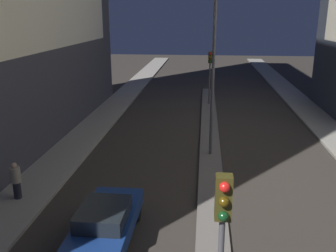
{
  "coord_description": "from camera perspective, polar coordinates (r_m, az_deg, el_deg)",
  "views": [
    {
      "loc": [
        -0.43,
        -2.87,
        7.26
      ],
      "look_at": [
        -2.2,
        15.24,
        1.77
      ],
      "focal_mm": 40.0,
      "sensor_mm": 36.0,
      "label": 1
    }
  ],
  "objects": [
    {
      "name": "street_lamp",
      "position": [
        18.72,
        7.07,
        13.42
      ],
      "size": [
        0.49,
        0.49,
        9.39
      ],
      "color": "#4C4C51",
      "rests_on": "median_strip"
    },
    {
      "name": "car_left_lane",
      "position": [
        12.83,
        -9.45,
        -14.17
      ],
      "size": [
        1.77,
        4.21,
        1.38
      ],
      "color": "navy",
      "rests_on": "ground"
    },
    {
      "name": "pedestrian_on_left_sidewalk",
      "position": [
        16.15,
        -22.15,
        -7.63
      ],
      "size": [
        0.4,
        0.4,
        1.52
      ],
      "color": "black",
      "rests_on": "sidewalk_left"
    },
    {
      "name": "traffic_light_near",
      "position": [
        7.59,
        8.24,
        -15.28
      ],
      "size": [
        0.32,
        0.42,
        4.24
      ],
      "color": "#4C4C51",
      "rests_on": "median_strip"
    },
    {
      "name": "traffic_light_mid",
      "position": [
        30.39,
        6.42,
        9.11
      ],
      "size": [
        0.32,
        0.42,
        4.24
      ],
      "color": "#4C4C51",
      "rests_on": "median_strip"
    },
    {
      "name": "median_strip",
      "position": [
        21.5,
        6.41,
        -2.87
      ],
      "size": [
        1.12,
        32.77,
        0.13
      ],
      "color": "#66605B",
      "rests_on": "ground"
    }
  ]
}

